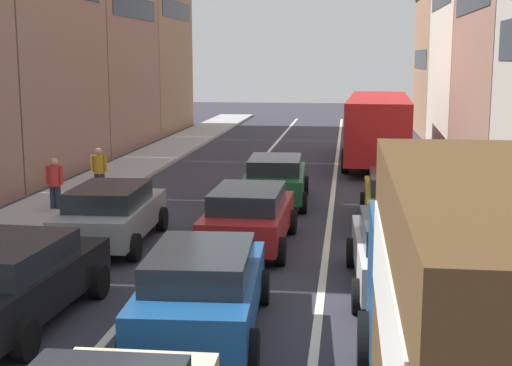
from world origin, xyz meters
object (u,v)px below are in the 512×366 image
(hatchback_centre_lane_third, at_px, (249,215))
(sedan_right_lane_behind_truck, at_px, (402,251))
(pedestrian_mid_sidewalk, at_px, (99,170))
(wagon_right_lane_far, at_px, (399,197))
(bus_mid_queue_primary, at_px, (378,123))
(pedestrian_near_kerb, at_px, (55,182))
(wagon_left_lane_second, at_px, (13,279))
(sedan_left_lane_third, at_px, (111,213))
(sedan_centre_lane_second, at_px, (202,287))
(coupe_centre_lane_fourth, at_px, (275,178))
(removalist_box_truck, at_px, (505,326))

(hatchback_centre_lane_third, bearing_deg, sedan_right_lane_behind_truck, -128.59)
(pedestrian_mid_sidewalk, bearing_deg, wagon_right_lane_far, 68.89)
(sedan_right_lane_behind_truck, height_order, wagon_right_lane_far, same)
(sedan_right_lane_behind_truck, xyz_separation_m, bus_mid_queue_primary, (0.22, 17.77, 0.96))
(wagon_right_lane_far, height_order, pedestrian_near_kerb, pedestrian_near_kerb)
(wagon_left_lane_second, relative_size, bus_mid_queue_primary, 0.41)
(sedan_left_lane_third, xyz_separation_m, bus_mid_queue_primary, (7.05, 15.11, 0.96))
(sedan_centre_lane_second, height_order, hatchback_centre_lane_third, same)
(sedan_left_lane_third, relative_size, bus_mid_queue_primary, 0.41)
(hatchback_centre_lane_third, height_order, wagon_right_lane_far, same)
(coupe_centre_lane_fourth, bearing_deg, wagon_right_lane_far, -128.80)
(sedan_centre_lane_second, height_order, pedestrian_near_kerb, pedestrian_near_kerb)
(sedan_right_lane_behind_truck, bearing_deg, hatchback_centre_lane_third, 48.80)
(wagon_right_lane_far, bearing_deg, sedan_right_lane_behind_truck, 177.41)
(wagon_right_lane_far, distance_m, bus_mid_queue_primary, 12.23)
(sedan_right_lane_behind_truck, distance_m, bus_mid_queue_primary, 17.79)
(sedan_right_lane_behind_truck, relative_size, pedestrian_mid_sidewalk, 2.63)
(pedestrian_mid_sidewalk, bearing_deg, removalist_box_truck, 27.37)
(pedestrian_mid_sidewalk, bearing_deg, bus_mid_queue_primary, 130.36)
(sedan_left_lane_third, bearing_deg, coupe_centre_lane_fourth, -34.22)
(sedan_centre_lane_second, relative_size, pedestrian_near_kerb, 2.65)
(sedan_left_lane_third, relative_size, wagon_right_lane_far, 1.01)
(sedan_right_lane_behind_truck, bearing_deg, wagon_left_lane_second, 109.93)
(pedestrian_near_kerb, xyz_separation_m, pedestrian_mid_sidewalk, (0.50, 2.43, 0.00))
(removalist_box_truck, relative_size, pedestrian_mid_sidewalk, 4.64)
(sedan_right_lane_behind_truck, xyz_separation_m, pedestrian_mid_sidewalk, (-9.18, 8.39, 0.15))
(sedan_centre_lane_second, bearing_deg, wagon_left_lane_second, 86.54)
(pedestrian_near_kerb, bearing_deg, wagon_left_lane_second, 21.25)
(removalist_box_truck, height_order, wagon_right_lane_far, removalist_box_truck)
(sedan_centre_lane_second, distance_m, sedan_right_lane_behind_truck, 4.40)
(removalist_box_truck, bearing_deg, wagon_right_lane_far, 0.56)
(removalist_box_truck, bearing_deg, hatchback_centre_lane_third, 21.53)
(removalist_box_truck, relative_size, wagon_right_lane_far, 1.78)
(pedestrian_near_kerb, height_order, pedestrian_mid_sidewalk, same)
(coupe_centre_lane_fourth, bearing_deg, hatchback_centre_lane_third, 176.66)
(wagon_right_lane_far, bearing_deg, pedestrian_mid_sidewalk, 74.06)
(coupe_centre_lane_fourth, distance_m, wagon_right_lane_far, 4.55)
(sedan_right_lane_behind_truck, bearing_deg, sedan_left_lane_third, 66.75)
(sedan_centre_lane_second, bearing_deg, wagon_right_lane_far, -27.73)
(removalist_box_truck, xyz_separation_m, pedestrian_mid_sidewalk, (-9.61, 15.41, -1.03))
(sedan_centre_lane_second, distance_m, pedestrian_near_kerb, 10.68)
(sedan_left_lane_third, bearing_deg, pedestrian_mid_sidewalk, 19.82)
(sedan_right_lane_behind_truck, distance_m, pedestrian_mid_sidewalk, 12.44)
(sedan_left_lane_third, height_order, pedestrian_near_kerb, pedestrian_near_kerb)
(wagon_left_lane_second, bearing_deg, pedestrian_near_kerb, 20.84)
(removalist_box_truck, distance_m, bus_mid_queue_primary, 24.79)
(hatchback_centre_lane_third, bearing_deg, removalist_box_truck, -157.83)
(coupe_centre_lane_fourth, height_order, sedan_right_lane_behind_truck, same)
(wagon_right_lane_far, xyz_separation_m, bus_mid_queue_primary, (-0.09, 12.19, 0.96))
(removalist_box_truck, bearing_deg, bus_mid_queue_primary, 0.50)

